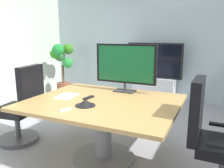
{
  "coord_description": "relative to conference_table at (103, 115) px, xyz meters",
  "views": [
    {
      "loc": [
        1.07,
        -2.19,
        1.49
      ],
      "look_at": [
        -0.11,
        0.37,
        0.88
      ],
      "focal_mm": 37.13,
      "sensor_mm": 36.0,
      "label": 1
    }
  ],
  "objects": [
    {
      "name": "ground_plane",
      "position": [
        0.11,
        -0.12,
        -0.55
      ],
      "size": [
        7.21,
        7.21,
        0.0
      ],
      "primitive_type": "plane",
      "color": "#99999E"
    },
    {
      "name": "paper_notepad",
      "position": [
        -0.5,
        -0.03,
        0.18
      ],
      "size": [
        0.24,
        0.32,
        0.01
      ],
      "primitive_type": "cube",
      "rotation": [
        0.0,
        0.0,
        0.12
      ],
      "color": "white",
      "rests_on": "conference_table"
    },
    {
      "name": "potted_plant",
      "position": [
        -2.29,
        2.31,
        0.21
      ],
      "size": [
        0.58,
        0.66,
        1.27
      ],
      "color": "brown",
      "rests_on": "ground"
    },
    {
      "name": "wall_display_unit",
      "position": [
        -0.07,
        2.63,
        -0.11
      ],
      "size": [
        1.2,
        0.36,
        1.31
      ],
      "color": "#B7BABC",
      "rests_on": "ground"
    },
    {
      "name": "whiteboard_marker",
      "position": [
        -0.19,
        -0.48,
        0.19
      ],
      "size": [
        0.07,
        0.13,
        0.02
      ],
      "primitive_type": "cube",
      "rotation": [
        0.0,
        0.0,
        1.2
      ],
      "color": "silver",
      "rests_on": "conference_table"
    },
    {
      "name": "tv_monitor",
      "position": [
        0.07,
        0.52,
        0.54
      ],
      "size": [
        0.84,
        0.18,
        0.64
      ],
      "color": "#333338",
      "rests_on": "conference_table"
    },
    {
      "name": "remote_control",
      "position": [
        -0.2,
        0.01,
        0.19
      ],
      "size": [
        0.07,
        0.17,
        0.02
      ],
      "primitive_type": "cube",
      "rotation": [
        0.0,
        0.0,
        -0.12
      ],
      "color": "black",
      "rests_on": "conference_table"
    },
    {
      "name": "office_chair_right",
      "position": [
        1.21,
        -0.09,
        -0.1
      ],
      "size": [
        0.6,
        0.57,
        1.09
      ],
      "rotation": [
        0.0,
        0.0,
        1.55
      ],
      "color": "#4C4C51",
      "rests_on": "ground"
    },
    {
      "name": "conference_table",
      "position": [
        0.0,
        0.0,
        0.0
      ],
      "size": [
        1.71,
        1.39,
        0.73
      ],
      "color": "#B2894C",
      "rests_on": "ground"
    },
    {
      "name": "wall_back_glass_partition",
      "position": [
        0.11,
        2.98,
        0.77
      ],
      "size": [
        5.93,
        0.1,
        2.64
      ],
      "primitive_type": "cube",
      "color": "#9EB2B7",
      "rests_on": "ground"
    },
    {
      "name": "conference_phone",
      "position": [
        -0.09,
        -0.26,
        0.21
      ],
      "size": [
        0.22,
        0.22,
        0.07
      ],
      "color": "black",
      "rests_on": "conference_table"
    },
    {
      "name": "office_chair_left",
      "position": [
        -1.21,
        -0.08,
        -0.1
      ],
      "size": [
        0.62,
        0.6,
        1.09
      ],
      "rotation": [
        0.0,
        0.0,
        -1.44
      ],
      "color": "#4C4C51",
      "rests_on": "ground"
    }
  ]
}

